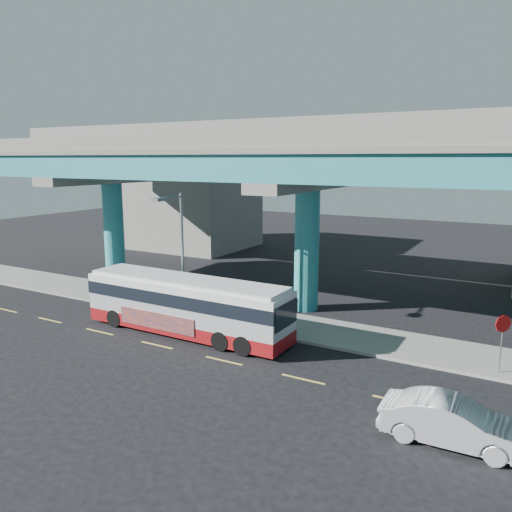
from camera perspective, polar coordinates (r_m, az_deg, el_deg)
The scene contains 10 objects.
ground at distance 23.85m, azimuth -3.28°, elevation -11.63°, with size 120.00×120.00×0.00m, color black.
sidewalk at distance 28.29m, azimuth 2.79°, elevation -7.75°, with size 70.00×4.00×0.15m, color gray.
lane_markings at distance 23.61m, azimuth -3.68°, elevation -11.86°, with size 58.00×0.12×0.01m.
viaduct at distance 30.06m, azimuth 6.11°, elevation 10.90°, with size 52.00×12.40×11.70m.
building_concrete at distance 53.36m, azimuth -7.53°, elevation 5.92°, with size 12.00×10.00×9.00m, color gray.
transit_bus at distance 26.75m, azimuth -7.98°, elevation -5.39°, with size 11.89×2.64×3.04m.
sedan at distance 18.27m, azimuth 21.58°, elevation -17.25°, with size 4.65×1.71×1.52m, color #B6B6BB.
parked_car at distance 33.21m, azimuth -11.61°, elevation -3.88°, with size 3.83×2.35×1.22m, color #313237.
street_lamp at distance 28.42m, azimuth -9.12°, elevation 2.11°, with size 0.50×2.36×7.16m.
stop_sign at distance 23.77m, azimuth 26.35°, elevation -7.72°, with size 0.59×0.55×2.58m.
Camera 1 is at (11.96, -18.47, 9.19)m, focal length 35.00 mm.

